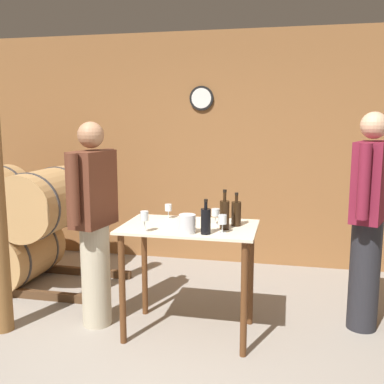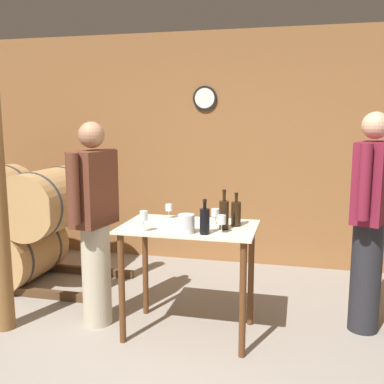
{
  "view_description": "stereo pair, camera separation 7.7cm",
  "coord_description": "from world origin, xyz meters",
  "px_view_note": "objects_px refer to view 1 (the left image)",
  "views": [
    {
      "loc": [
        0.86,
        -2.53,
        1.72
      ],
      "look_at": [
        0.11,
        0.89,
        1.14
      ],
      "focal_mm": 42.0,
      "sensor_mm": 36.0,
      "label": 1
    },
    {
      "loc": [
        0.94,
        -2.51,
        1.72
      ],
      "look_at": [
        0.11,
        0.89,
        1.14
      ],
      "focal_mm": 42.0,
      "sensor_mm": 36.0,
      "label": 2
    }
  ],
  "objects_px": {
    "wine_glass_near_left": "(145,217)",
    "person_host": "(94,220)",
    "wine_bottle_left": "(225,214)",
    "wine_glass_near_right": "(216,213)",
    "wine_glass_far_side": "(222,220)",
    "wine_bottle_far_left": "(206,220)",
    "wine_bottle_center": "(236,213)",
    "wine_glass_near_center": "(168,208)",
    "person_visitor_with_scarf": "(368,217)",
    "ice_bucket": "(187,224)"
  },
  "relations": [
    {
      "from": "wine_bottle_far_left",
      "to": "person_host",
      "type": "relative_size",
      "value": 0.15
    },
    {
      "from": "wine_glass_near_left",
      "to": "person_host",
      "type": "distance_m",
      "value": 0.59
    },
    {
      "from": "person_host",
      "to": "person_visitor_with_scarf",
      "type": "xyz_separation_m",
      "value": [
        2.17,
        0.4,
        0.04
      ]
    },
    {
      "from": "wine_glass_near_left",
      "to": "wine_glass_far_side",
      "type": "relative_size",
      "value": 1.17
    },
    {
      "from": "wine_glass_near_center",
      "to": "person_host",
      "type": "xyz_separation_m",
      "value": [
        -0.57,
        -0.22,
        -0.08
      ]
    },
    {
      "from": "wine_bottle_left",
      "to": "wine_glass_near_center",
      "type": "distance_m",
      "value": 0.57
    },
    {
      "from": "wine_glass_near_center",
      "to": "wine_glass_near_right",
      "type": "xyz_separation_m",
      "value": [
        0.42,
        -0.12,
        0.0
      ]
    },
    {
      "from": "wine_glass_near_right",
      "to": "person_visitor_with_scarf",
      "type": "bearing_deg",
      "value": 14.22
    },
    {
      "from": "wine_bottle_far_left",
      "to": "wine_bottle_center",
      "type": "height_order",
      "value": "wine_bottle_center"
    },
    {
      "from": "wine_glass_near_left",
      "to": "wine_glass_near_right",
      "type": "relative_size",
      "value": 1.25
    },
    {
      "from": "wine_glass_near_left",
      "to": "wine_glass_near_right",
      "type": "height_order",
      "value": "wine_glass_near_left"
    },
    {
      "from": "wine_bottle_far_left",
      "to": "person_host",
      "type": "height_order",
      "value": "person_host"
    },
    {
      "from": "wine_glass_near_right",
      "to": "person_visitor_with_scarf",
      "type": "xyz_separation_m",
      "value": [
        1.18,
        0.3,
        -0.04
      ]
    },
    {
      "from": "wine_glass_near_center",
      "to": "wine_glass_near_right",
      "type": "relative_size",
      "value": 0.97
    },
    {
      "from": "person_host",
      "to": "person_visitor_with_scarf",
      "type": "distance_m",
      "value": 2.21
    },
    {
      "from": "wine_bottle_left",
      "to": "wine_glass_near_right",
      "type": "bearing_deg",
      "value": 122.71
    },
    {
      "from": "wine_bottle_center",
      "to": "person_visitor_with_scarf",
      "type": "bearing_deg",
      "value": 17.21
    },
    {
      "from": "wine_bottle_center",
      "to": "person_host",
      "type": "bearing_deg",
      "value": -175.77
    },
    {
      "from": "wine_bottle_far_left",
      "to": "ice_bucket",
      "type": "relative_size",
      "value": 1.85
    },
    {
      "from": "wine_bottle_center",
      "to": "wine_glass_far_side",
      "type": "distance_m",
      "value": 0.25
    },
    {
      "from": "wine_bottle_left",
      "to": "wine_glass_near_left",
      "type": "distance_m",
      "value": 0.6
    },
    {
      "from": "wine_glass_near_left",
      "to": "wine_bottle_center",
      "type": "bearing_deg",
      "value": 27.97
    },
    {
      "from": "person_host",
      "to": "wine_glass_near_left",
      "type": "bearing_deg",
      "value": -25.88
    },
    {
      "from": "wine_glass_far_side",
      "to": "ice_bucket",
      "type": "height_order",
      "value": "ice_bucket"
    },
    {
      "from": "wine_bottle_left",
      "to": "person_visitor_with_scarf",
      "type": "distance_m",
      "value": 1.18
    },
    {
      "from": "wine_bottle_far_left",
      "to": "person_visitor_with_scarf",
      "type": "xyz_separation_m",
      "value": [
        1.2,
        0.61,
        -0.05
      ]
    },
    {
      "from": "wine_bottle_far_left",
      "to": "wine_bottle_left",
      "type": "height_order",
      "value": "wine_bottle_left"
    },
    {
      "from": "wine_bottle_far_left",
      "to": "wine_bottle_left",
      "type": "xyz_separation_m",
      "value": [
        0.11,
        0.17,
        0.02
      ]
    },
    {
      "from": "wine_glass_near_left",
      "to": "wine_bottle_far_left",
      "type": "bearing_deg",
      "value": 5.13
    },
    {
      "from": "wine_glass_near_left",
      "to": "ice_bucket",
      "type": "distance_m",
      "value": 0.32
    },
    {
      "from": "wine_bottle_far_left",
      "to": "wine_bottle_center",
      "type": "distance_m",
      "value": 0.35
    },
    {
      "from": "wine_bottle_left",
      "to": "wine_glass_near_right",
      "type": "distance_m",
      "value": 0.17
    },
    {
      "from": "ice_bucket",
      "to": "wine_bottle_center",
      "type": "bearing_deg",
      "value": 43.22
    },
    {
      "from": "wine_glass_near_left",
      "to": "person_visitor_with_scarf",
      "type": "distance_m",
      "value": 1.78
    },
    {
      "from": "ice_bucket",
      "to": "person_visitor_with_scarf",
      "type": "bearing_deg",
      "value": 24.74
    },
    {
      "from": "wine_glass_far_side",
      "to": "person_host",
      "type": "bearing_deg",
      "value": 171.93
    },
    {
      "from": "wine_glass_far_side",
      "to": "person_visitor_with_scarf",
      "type": "bearing_deg",
      "value": 26.92
    },
    {
      "from": "wine_glass_near_center",
      "to": "wine_glass_far_side",
      "type": "xyz_separation_m",
      "value": [
        0.51,
        -0.37,
        0.01
      ]
    },
    {
      "from": "ice_bucket",
      "to": "person_host",
      "type": "height_order",
      "value": "person_host"
    },
    {
      "from": "wine_bottle_far_left",
      "to": "person_visitor_with_scarf",
      "type": "bearing_deg",
      "value": 26.95
    },
    {
      "from": "person_host",
      "to": "wine_bottle_left",
      "type": "bearing_deg",
      "value": -2.22
    },
    {
      "from": "wine_glass_far_side",
      "to": "ice_bucket",
      "type": "xyz_separation_m",
      "value": [
        -0.25,
        -0.06,
        -0.03
      ]
    },
    {
      "from": "wine_glass_near_right",
      "to": "person_visitor_with_scarf",
      "type": "height_order",
      "value": "person_visitor_with_scarf"
    },
    {
      "from": "wine_glass_near_left",
      "to": "wine_glass_far_side",
      "type": "distance_m",
      "value": 0.57
    },
    {
      "from": "wine_bottle_left",
      "to": "wine_glass_near_left",
      "type": "relative_size",
      "value": 1.94
    },
    {
      "from": "wine_glass_near_center",
      "to": "wine_bottle_left",
      "type": "bearing_deg",
      "value": -27.24
    },
    {
      "from": "wine_bottle_far_left",
      "to": "wine_glass_far_side",
      "type": "relative_size",
      "value": 1.92
    },
    {
      "from": "wine_glass_far_side",
      "to": "person_visitor_with_scarf",
      "type": "relative_size",
      "value": 0.08
    },
    {
      "from": "wine_glass_near_right",
      "to": "ice_bucket",
      "type": "distance_m",
      "value": 0.35
    },
    {
      "from": "wine_glass_near_left",
      "to": "wine_glass_far_side",
      "type": "height_order",
      "value": "wine_glass_near_left"
    }
  ]
}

